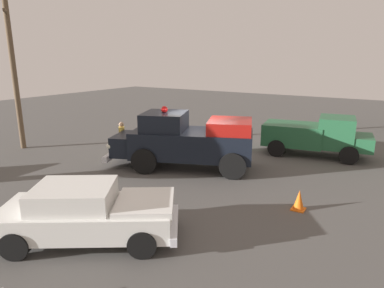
% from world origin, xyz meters
% --- Properties ---
extents(ground_plane, '(60.00, 60.00, 0.00)m').
position_xyz_m(ground_plane, '(0.00, 0.00, 0.00)').
color(ground_plane, '#514F4C').
extents(vintage_fire_truck, '(4.26, 6.33, 2.59)m').
position_xyz_m(vintage_fire_truck, '(0.68, -0.23, 1.20)').
color(vintage_fire_truck, black).
rests_on(vintage_fire_truck, ground).
extents(classic_hot_rod, '(3.94, 4.66, 1.46)m').
position_xyz_m(classic_hot_rod, '(6.84, 0.84, 0.75)').
color(classic_hot_rod, black).
rests_on(classic_hot_rod, ground).
extents(parked_pickup, '(2.61, 5.02, 1.90)m').
position_xyz_m(parked_pickup, '(-4.09, 3.91, 0.99)').
color(parked_pickup, black).
rests_on(parked_pickup, ground).
extents(spectator_standing, '(0.53, 0.51, 1.68)m').
position_xyz_m(spectator_standing, '(0.98, -3.57, 0.96)').
color(spectator_standing, '#2D334C').
rests_on(spectator_standing, ground).
extents(utility_pole, '(1.09, 1.45, 7.19)m').
position_xyz_m(utility_pole, '(2.42, -9.12, 3.74)').
color(utility_pole, brown).
rests_on(utility_pole, ground).
extents(traffic_cone, '(0.40, 0.40, 0.64)m').
position_xyz_m(traffic_cone, '(2.29, 4.88, 0.31)').
color(traffic_cone, orange).
rests_on(traffic_cone, ground).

